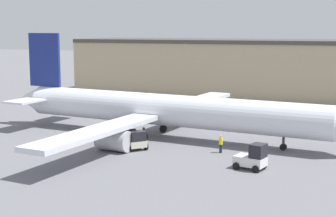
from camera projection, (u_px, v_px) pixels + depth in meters
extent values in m
plane|color=slate|center=(168.00, 138.00, 59.77)|extent=(400.00, 400.00, 0.00)
cube|color=tan|center=(308.00, 71.00, 93.82)|extent=(88.55, 16.88, 9.79)
cube|color=#47423D|center=(309.00, 42.00, 93.01)|extent=(88.55, 17.22, 0.70)
cylinder|color=silver|center=(168.00, 110.00, 59.27)|extent=(37.81, 7.35, 3.64)
cone|color=silver|center=(30.00, 99.00, 68.76)|extent=(4.33, 3.84, 3.46)
cube|color=silver|center=(194.00, 102.00, 70.20)|extent=(5.09, 19.33, 0.50)
cube|color=silver|center=(97.00, 131.00, 50.26)|extent=(5.09, 19.33, 0.50)
cylinder|color=#B7B7BC|center=(185.00, 116.00, 67.91)|extent=(3.72, 2.54, 2.20)
cylinder|color=#B7B7BC|center=(114.00, 140.00, 53.00)|extent=(3.72, 2.54, 2.20)
cube|color=navy|center=(45.00, 60.00, 66.71)|extent=(4.85, 0.84, 6.91)
cube|color=silver|center=(65.00, 94.00, 70.97)|extent=(3.69, 4.67, 0.24)
cube|color=silver|center=(24.00, 101.00, 63.96)|extent=(3.69, 4.67, 0.24)
cylinder|color=#38383D|center=(283.00, 143.00, 53.49)|extent=(0.28, 0.28, 1.42)
cylinder|color=black|center=(283.00, 147.00, 53.54)|extent=(0.73, 0.42, 0.70)
cylinder|color=#38383D|center=(144.00, 134.00, 58.45)|extent=(0.28, 0.28, 1.42)
cylinder|color=black|center=(144.00, 136.00, 58.49)|extent=(0.93, 0.44, 0.90)
cylinder|color=#38383D|center=(163.00, 127.00, 62.59)|extent=(0.28, 0.28, 1.42)
cylinder|color=black|center=(163.00, 129.00, 62.63)|extent=(0.93, 0.44, 0.90)
cylinder|color=#1E2338|center=(221.00, 149.00, 52.39)|extent=(0.29, 0.29, 0.87)
cylinder|color=yellow|center=(221.00, 141.00, 52.27)|extent=(0.40, 0.40, 0.69)
sphere|color=tan|center=(221.00, 137.00, 52.20)|extent=(0.25, 0.25, 0.25)
cube|color=silver|center=(250.00, 161.00, 46.34)|extent=(3.01, 2.25, 0.86)
cube|color=black|center=(258.00, 151.00, 45.76)|extent=(1.50, 1.75, 1.22)
cylinder|color=black|center=(256.00, 169.00, 45.19)|extent=(0.69, 0.42, 0.64)
cylinder|color=black|center=(264.00, 165.00, 46.57)|extent=(0.69, 0.42, 0.64)
cylinder|color=black|center=(236.00, 166.00, 46.25)|extent=(0.69, 0.42, 0.64)
cylinder|color=black|center=(245.00, 162.00, 47.63)|extent=(0.69, 0.42, 0.64)
cube|color=beige|center=(134.00, 143.00, 53.93)|extent=(3.06, 2.98, 0.70)
cube|color=black|center=(137.00, 136.00, 53.20)|extent=(1.88, 1.95, 1.00)
cube|color=#333333|center=(133.00, 133.00, 54.18)|extent=(2.00, 1.97, 0.62)
cylinder|color=black|center=(130.00, 149.00, 52.81)|extent=(0.70, 0.66, 0.68)
cylinder|color=black|center=(146.00, 147.00, 53.65)|extent=(0.70, 0.66, 0.68)
cylinder|color=black|center=(123.00, 145.00, 54.32)|extent=(0.70, 0.66, 0.68)
cylinder|color=black|center=(139.00, 143.00, 55.16)|extent=(0.70, 0.66, 0.68)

